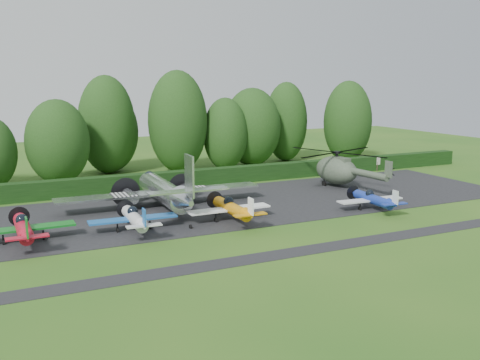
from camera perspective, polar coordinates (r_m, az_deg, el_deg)
name	(u,v)px	position (r m, az deg, el deg)	size (l,w,h in m)	color
ground	(245,234)	(44.85, 0.49, -5.76)	(160.00, 160.00, 0.00)	#265618
apron	(201,208)	(53.72, -4.17, -3.02)	(70.00, 18.00, 0.01)	black
taxiway_verge	(280,255)	(39.79, 4.31, -7.95)	(70.00, 2.00, 0.00)	black
hedgerow	(167,188)	(63.86, -7.76, -0.90)	(90.00, 1.60, 2.00)	black
transport_plane	(165,191)	(53.12, -8.01, -1.20)	(20.79, 15.94, 6.66)	silver
light_plane_red	(23,228)	(45.22, -22.13, -4.75)	(7.98, 8.39, 3.07)	#AD0F25
light_plane_white	(134,218)	(45.99, -11.21, -4.01)	(7.48, 7.86, 2.87)	silver
light_plane_orange	(232,208)	(48.34, -0.91, -3.02)	(7.81, 8.22, 3.00)	orange
light_plane_blue	(373,199)	(54.20, 13.99, -1.99)	(6.94, 7.30, 2.67)	navy
helicopter	(337,168)	(64.97, 10.29, 1.29)	(13.30, 15.57, 4.28)	#384233
sign_board	(385,161)	(78.90, 15.19, 2.01)	(3.51, 0.13, 1.97)	#3F3326
tree_1	(178,122)	(74.42, -6.65, 6.21)	(8.17, 8.17, 14.02)	black
tree_2	(58,142)	(69.05, -18.88, 3.86)	(7.69, 7.69, 10.41)	black
tree_4	(348,122)	(84.95, 11.41, 6.12)	(7.43, 7.43, 12.57)	black
tree_6	(225,134)	(76.06, -1.58, 4.93)	(6.35, 6.35, 10.24)	black
tree_8	(286,122)	(84.51, 4.93, 6.20)	(6.62, 6.62, 12.39)	black
tree_9	(252,127)	(79.57, 1.30, 5.66)	(8.46, 8.46, 11.54)	black
tree_10	(110,132)	(76.40, -13.72, 5.03)	(7.80, 7.80, 11.20)	black
tree_11	(107,125)	(74.98, -14.04, 5.73)	(7.68, 7.68, 13.35)	black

